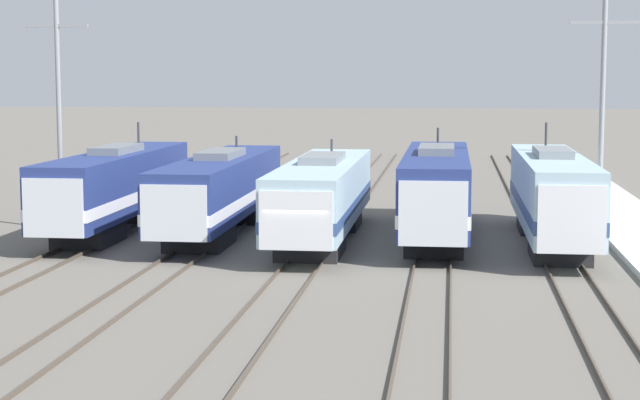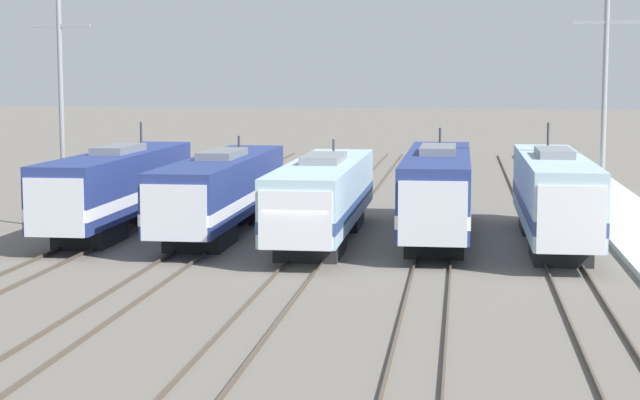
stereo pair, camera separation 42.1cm
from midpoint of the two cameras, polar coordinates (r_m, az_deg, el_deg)
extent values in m
plane|color=#666059|center=(41.89, -0.82, -3.75)|extent=(400.00, 400.00, 0.00)
cube|color=#4C4238|center=(44.81, -14.94, -3.19)|extent=(0.07, 120.00, 0.15)
cube|color=#4C4238|center=(44.29, -13.22, -3.26)|extent=(0.07, 120.00, 0.15)
cube|color=#4C4238|center=(43.11, -8.59, -3.42)|extent=(0.07, 120.00, 0.15)
cube|color=#4C4238|center=(42.74, -6.73, -3.48)|extent=(0.07, 120.00, 0.15)
cube|color=#4C4238|center=(41.98, -1.80, -3.62)|extent=(0.07, 120.00, 0.15)
cube|color=#4C4238|center=(41.78, 0.15, -3.67)|extent=(0.07, 120.00, 0.15)
cube|color=#4C4238|center=(41.47, 5.27, -3.78)|extent=(0.07, 120.00, 0.15)
cube|color=#4C4238|center=(41.44, 7.26, -3.81)|extent=(0.07, 120.00, 0.15)
cube|color=#4C4238|center=(41.59, 12.40, -3.88)|extent=(0.07, 120.00, 0.15)
cube|color=#4C4238|center=(41.74, 14.37, -3.90)|extent=(0.07, 120.00, 0.15)
cube|color=black|center=(49.23, -11.90, -1.76)|extent=(2.37, 3.73, 0.95)
cube|color=black|center=(57.21, -9.08, -0.52)|extent=(2.37, 3.73, 0.95)
cube|color=navy|center=(52.98, -10.43, 0.96)|extent=(2.79, 16.94, 2.88)
cube|color=silver|center=(53.04, -10.42, 0.34)|extent=(2.83, 16.98, 0.52)
cube|color=silver|center=(45.91, -13.33, -0.26)|extent=(2.56, 2.00, 2.44)
cube|color=black|center=(44.99, -13.77, 0.27)|extent=(2.18, 0.08, 0.68)
cube|color=slate|center=(52.84, -10.47, 2.70)|extent=(1.53, 4.23, 0.35)
cylinder|color=#38383D|center=(56.36, -9.31, 3.46)|extent=(0.12, 0.12, 1.31)
cube|color=black|center=(47.57, -6.11, -1.94)|extent=(2.51, 3.88, 0.95)
cube|color=black|center=(56.09, -3.99, -0.60)|extent=(2.51, 3.88, 0.95)
cube|color=navy|center=(51.60, -4.98, 0.79)|extent=(2.96, 17.63, 2.69)
cube|color=silver|center=(51.65, -4.98, 0.19)|extent=(3.00, 17.67, 0.48)
cube|color=silver|center=(44.14, -7.16, -0.51)|extent=(2.72, 2.34, 2.29)
cube|color=black|center=(43.04, -7.54, -0.03)|extent=(2.31, 0.08, 0.64)
cube|color=slate|center=(51.46, -5.00, 2.47)|extent=(1.63, 4.41, 0.35)
cylinder|color=#38383D|center=(55.23, -4.13, 3.01)|extent=(0.12, 0.12, 0.82)
cube|color=#232326|center=(44.97, -0.22, -2.41)|extent=(2.62, 3.73, 0.95)
cube|color=#232326|center=(53.29, 1.01, -0.97)|extent=(2.62, 3.73, 0.95)
cube|color=#9EBCCC|center=(48.89, 0.45, 0.47)|extent=(3.08, 16.97, 2.68)
cube|color=navy|center=(48.95, 0.45, -0.15)|extent=(3.12, 17.01, 0.48)
cube|color=silver|center=(41.57, -0.83, -0.92)|extent=(2.84, 2.23, 2.28)
cube|color=black|center=(40.49, -1.04, -0.41)|extent=(2.41, 0.08, 0.64)
cube|color=gray|center=(48.75, 0.45, 2.24)|extent=(1.70, 4.24, 0.35)
cylinder|color=#38383D|center=(52.43, 0.96, 2.81)|extent=(0.12, 0.12, 0.82)
cube|color=black|center=(46.11, 6.41, -2.22)|extent=(2.48, 3.73, 0.95)
cube|color=black|center=(54.50, 6.60, -0.84)|extent=(2.48, 3.73, 0.95)
cube|color=navy|center=(50.05, 6.54, 0.77)|extent=(2.92, 16.96, 3.02)
cube|color=silver|center=(50.12, 6.53, 0.09)|extent=(2.96, 17.00, 0.54)
cube|color=silver|center=(42.69, 6.35, -0.56)|extent=(2.69, 2.28, 2.57)
cube|color=black|center=(41.57, 6.33, 0.03)|extent=(2.28, 0.08, 0.72)
cube|color=slate|center=(49.91, 6.57, 2.70)|extent=(1.61, 4.24, 0.35)
cylinder|color=#38383D|center=(53.61, 6.64, 3.32)|extent=(0.12, 0.12, 1.00)
cube|color=#232326|center=(45.04, 12.95, -2.57)|extent=(2.33, 3.59, 0.95)
cube|color=#232326|center=(53.08, 12.14, -1.15)|extent=(2.33, 3.59, 0.95)
cube|color=#9EBCCC|center=(48.81, 12.57, 0.51)|extent=(2.75, 16.32, 3.03)
cube|color=navy|center=(48.87, 12.56, -0.20)|extent=(2.79, 16.36, 0.55)
cube|color=silver|center=(41.52, 13.44, -0.90)|extent=(2.53, 1.73, 2.58)
cube|color=black|center=(40.67, 13.57, -0.26)|extent=(2.15, 0.08, 0.72)
cube|color=gray|center=(48.66, 12.62, 2.49)|extent=(1.51, 4.08, 0.35)
cylinder|color=#38383D|center=(52.19, 12.30, 3.32)|extent=(0.12, 0.12, 1.34)
cylinder|color=gray|center=(53.76, -13.40, 4.45)|extent=(0.24, 0.24, 11.30)
cube|color=gray|center=(53.77, -13.53, 9.03)|extent=(3.13, 0.16, 0.16)
cylinder|color=gray|center=(50.65, 15.13, 4.27)|extent=(0.24, 0.24, 11.30)
cube|color=gray|center=(50.66, 15.28, 9.13)|extent=(3.13, 0.16, 0.16)
camera|label=1|loc=(0.21, -89.72, 0.03)|focal=60.00mm
camera|label=2|loc=(0.21, 90.28, -0.03)|focal=60.00mm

